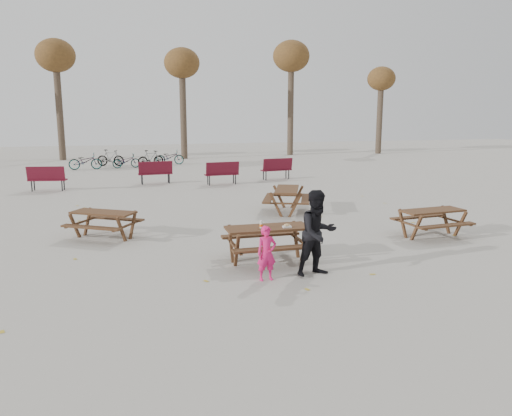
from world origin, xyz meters
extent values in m
plane|color=gray|center=(0.00, 0.00, 0.00)|extent=(80.00, 80.00, 0.00)
cube|color=#351D13|center=(0.00, 0.00, 0.75)|extent=(1.80, 0.70, 0.05)
cube|color=#351D13|center=(0.00, -0.60, 0.45)|extent=(1.80, 0.25, 0.05)
cube|color=#351D13|center=(0.00, 0.60, 0.45)|extent=(1.80, 0.25, 0.05)
cylinder|color=#351D13|center=(-0.75, -0.30, 0.36)|extent=(0.08, 0.08, 0.73)
cylinder|color=#351D13|center=(-0.75, 0.30, 0.36)|extent=(0.08, 0.08, 0.73)
cylinder|color=#351D13|center=(0.75, -0.30, 0.36)|extent=(0.08, 0.08, 0.73)
cylinder|color=#351D13|center=(0.75, 0.30, 0.36)|extent=(0.08, 0.08, 0.73)
cube|color=white|center=(0.38, -0.17, 0.79)|extent=(0.18, 0.11, 0.03)
ellipsoid|color=tan|center=(0.38, -0.17, 0.83)|extent=(0.14, 0.06, 0.05)
cylinder|color=silver|center=(-0.17, -0.08, 0.85)|extent=(0.06, 0.06, 0.15)
cylinder|color=#FF5D0D|center=(-0.17, -0.08, 0.83)|extent=(0.07, 0.07, 0.05)
cylinder|color=white|center=(-0.17, -0.08, 0.94)|extent=(0.03, 0.03, 0.02)
imported|color=#E11C68|center=(-0.35, -1.17, 0.54)|extent=(0.41, 0.29, 1.07)
imported|color=black|center=(0.71, -1.13, 0.86)|extent=(0.96, 0.83, 1.72)
imported|color=black|center=(-5.12, 19.30, 0.47)|extent=(1.81, 0.68, 0.94)
imported|color=black|center=(-3.80, 20.88, 0.49)|extent=(1.69, 0.94, 0.98)
imported|color=black|center=(-2.90, 19.59, 0.41)|extent=(1.63, 0.81, 0.82)
imported|color=black|center=(-1.50, 19.96, 0.48)|extent=(1.66, 1.02, 0.97)
imported|color=black|center=(-0.31, 20.88, 0.45)|extent=(1.78, 0.82, 0.90)
cylinder|color=#382B21|center=(-7.00, 25.50, 3.15)|extent=(0.44, 0.44, 6.30)
ellipsoid|color=brown|center=(-7.00, 25.50, 6.75)|extent=(2.52, 2.52, 2.14)
cylinder|color=#382B21|center=(1.00, 24.50, 2.97)|extent=(0.44, 0.44, 5.95)
ellipsoid|color=brown|center=(1.00, 24.50, 6.38)|extent=(2.38, 2.38, 2.02)
cylinder|color=#382B21|center=(9.00, 25.50, 3.32)|extent=(0.44, 0.44, 6.65)
ellipsoid|color=brown|center=(9.00, 25.50, 7.12)|extent=(2.66, 2.66, 2.26)
cylinder|color=#382B21|center=(16.00, 25.00, 2.62)|extent=(0.44, 0.44, 5.25)
ellipsoid|color=brown|center=(16.00, 25.00, 5.62)|extent=(2.10, 2.10, 1.79)
camera|label=1|loc=(-2.88, -10.07, 3.23)|focal=35.00mm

